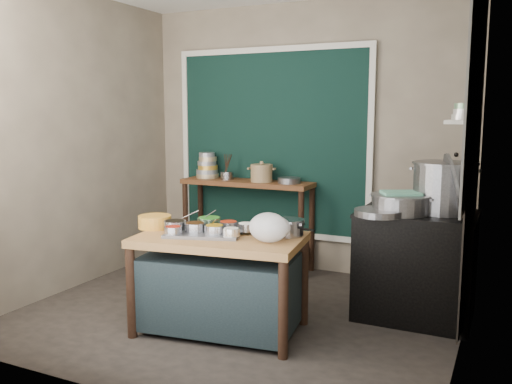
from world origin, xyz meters
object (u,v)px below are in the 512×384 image
at_px(stove_block, 415,267).
at_px(yellow_basin, 155,222).
at_px(saucepan, 289,227).
at_px(stock_pot, 444,187).
at_px(prep_table, 220,284).
at_px(back_counter, 247,224).
at_px(condiment_tray, 205,233).
at_px(steamer, 400,204).
at_px(ceramic_crock, 262,174).
at_px(utensil_cup, 227,176).

relative_size(stove_block, yellow_basin, 3.41).
distance_m(saucepan, stock_pot, 1.30).
distance_m(prep_table, stock_pot, 1.93).
distance_m(back_counter, stove_block, 2.04).
distance_m(stove_block, saucepan, 1.15).
xyz_separation_m(stove_block, condiment_tray, (-1.43, -0.94, 0.34)).
bearing_deg(back_counter, steamer, -25.69).
height_order(prep_table, stove_block, stove_block).
relative_size(prep_table, yellow_basin, 4.73).
xyz_separation_m(condiment_tray, steamer, (1.32, 0.81, 0.19)).
bearing_deg(stock_pot, ceramic_crock, 161.76).
height_order(prep_table, saucepan, saucepan).
bearing_deg(stock_pot, utensil_cup, 164.48).
bearing_deg(prep_table, stock_pot, 26.44).
distance_m(utensil_cup, ceramic_crock, 0.42).
bearing_deg(saucepan, prep_table, -131.75).
relative_size(condiment_tray, ceramic_crock, 2.29).
relative_size(stove_block, saucepan, 3.86).
bearing_deg(stock_pot, saucepan, -142.56).
relative_size(yellow_basin, utensil_cup, 1.85).
bearing_deg(prep_table, ceramic_crock, 96.30).
height_order(stove_block, steamer, steamer).
relative_size(yellow_basin, saucepan, 1.13).
xyz_separation_m(stove_block, ceramic_crock, (-1.71, 0.69, 0.61)).
bearing_deg(back_counter, yellow_basin, -90.40).
bearing_deg(prep_table, yellow_basin, 169.90).
xyz_separation_m(saucepan, utensil_cup, (-1.30, 1.42, 0.18)).
height_order(back_counter, utensil_cup, utensil_cup).
height_order(stove_block, yellow_basin, yellow_basin).
distance_m(stock_pot, steamer, 0.38).
xyz_separation_m(saucepan, steamer, (0.71, 0.58, 0.14)).
bearing_deg(condiment_tray, prep_table, -0.07).
distance_m(stove_block, steamer, 0.56).
relative_size(prep_table, stove_block, 1.39).
bearing_deg(saucepan, stock_pot, 59.26).
bearing_deg(stove_block, back_counter, 158.98).
height_order(yellow_basin, ceramic_crock, ceramic_crock).
height_order(prep_table, back_counter, back_counter).
height_order(saucepan, steamer, steamer).
bearing_deg(back_counter, stove_block, -21.02).
bearing_deg(utensil_cup, condiment_tray, -67.07).
xyz_separation_m(yellow_basin, stock_pot, (2.10, 0.99, 0.28)).
relative_size(ceramic_crock, stock_pot, 0.47).
relative_size(back_counter, steamer, 3.05).
bearing_deg(prep_table, utensil_cup, 108.91).
bearing_deg(yellow_basin, stock_pot, 25.17).
distance_m(condiment_tray, utensil_cup, 1.81).
xyz_separation_m(condiment_tray, ceramic_crock, (-0.28, 1.63, 0.27)).
relative_size(back_counter, condiment_tray, 2.58).
distance_m(prep_table, saucepan, 0.69).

